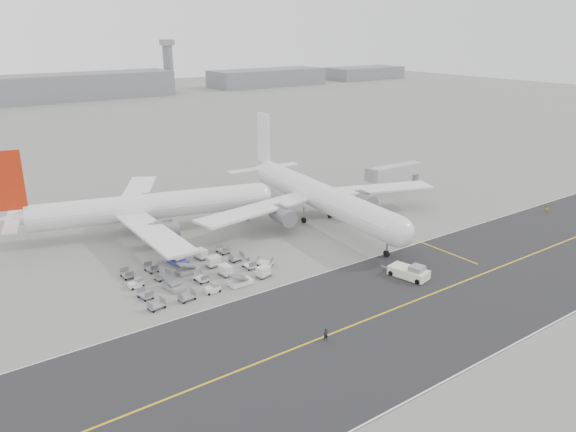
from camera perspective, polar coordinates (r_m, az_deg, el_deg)
ground at (r=92.41m, az=-0.16°, el=-6.25°), size 700.00×700.00×0.00m
taxiway at (r=83.23m, az=10.05°, el=-9.55°), size 220.00×59.00×0.03m
horizon_buildings at (r=339.68m, az=-22.52°, el=10.76°), size 520.00×28.00×28.00m
control_tower at (r=365.52m, az=-12.07°, el=14.79°), size 7.00×7.00×31.25m
airliner_a at (r=113.75m, az=-14.51°, el=0.87°), size 52.05×50.92×18.36m
airliner_b at (r=117.04m, az=3.09°, el=2.12°), size 55.68×56.54×19.52m
pushback_tug at (r=94.04m, az=12.25°, el=-5.59°), size 4.39×8.55×2.41m
jet_bridge at (r=142.18m, az=10.83°, el=4.37°), size 17.34×3.86×6.53m
gse_cluster at (r=93.60m, az=-9.47°, el=-6.19°), size 27.74×23.04×1.89m
stray_dolly at (r=96.78m, az=-2.36°, el=-5.07°), size 3.03×3.22×1.70m
ground_crew_a at (r=74.91m, az=3.88°, el=-11.92°), size 0.73×0.55×1.81m
ground_crew_b at (r=135.99m, az=24.79°, el=0.70°), size 0.94×0.74×1.90m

